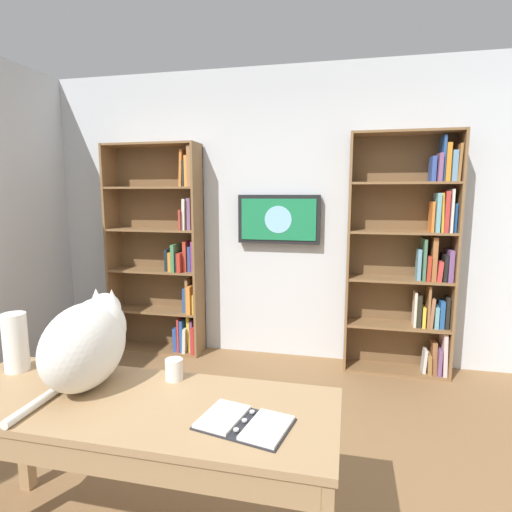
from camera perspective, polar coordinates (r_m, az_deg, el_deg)
wall_back at (r=3.93m, az=2.39°, el=5.53°), size 4.52×0.06×2.70m
bookshelf_left at (r=3.77m, az=20.95°, el=-0.07°), size 0.89×0.28×2.07m
bookshelf_right at (r=4.12m, az=-12.29°, el=0.05°), size 0.93×0.28×2.03m
wall_mounted_tv at (r=3.84m, az=3.16°, el=5.09°), size 0.76×0.07×0.45m
desk at (r=1.89m, az=-16.88°, el=-21.69°), size 1.67×0.60×0.72m
cat at (r=1.98m, az=-22.10°, el=-10.67°), size 0.28×0.60×0.40m
open_binder at (r=1.62m, az=-1.62°, el=-22.04°), size 0.37×0.28×0.02m
paper_towel_roll at (r=2.30m, az=-30.31°, el=-10.26°), size 0.11×0.11×0.28m
coffee_mug at (r=1.97m, az=-11.26°, el=-15.12°), size 0.08×0.08×0.10m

